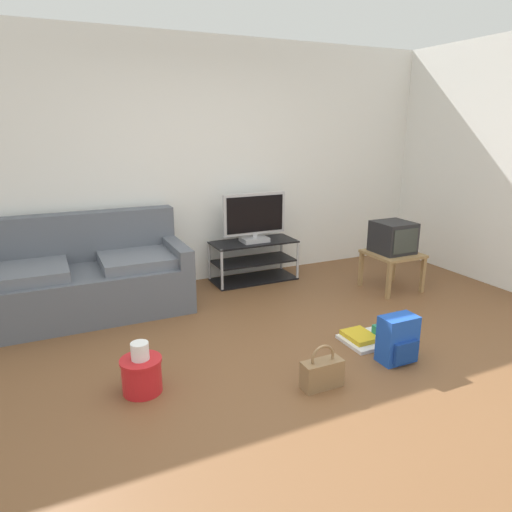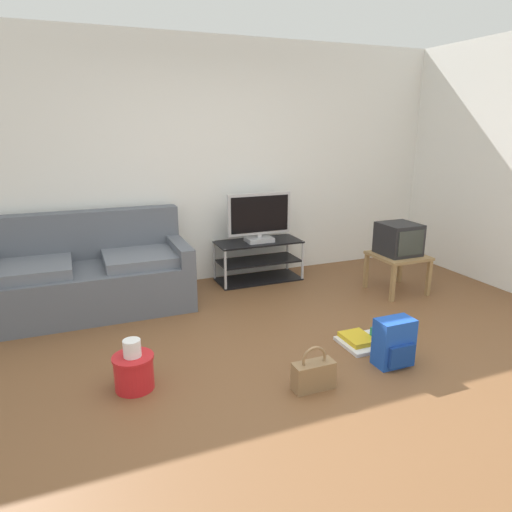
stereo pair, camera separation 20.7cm
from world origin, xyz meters
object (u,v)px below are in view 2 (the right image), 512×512
(side_table, at_px, (398,260))
(floor_tray, at_px, (369,339))
(tv_stand, at_px, (258,261))
(handbag, at_px, (314,374))
(couch, at_px, (89,276))
(cleaning_bucket, at_px, (134,369))
(crt_tv, at_px, (399,239))
(backpack, at_px, (394,343))
(flat_tv, at_px, (259,218))

(side_table, distance_m, floor_tray, 1.43)
(tv_stand, bearing_deg, floor_tray, -83.03)
(side_table, bearing_deg, handbag, -142.47)
(couch, height_order, tv_stand, couch)
(couch, distance_m, side_table, 3.23)
(couch, bearing_deg, cleaning_bucket, -83.47)
(crt_tv, height_order, floor_tray, crt_tv)
(backpack, height_order, floor_tray, backpack)
(cleaning_bucket, bearing_deg, side_table, 17.07)
(crt_tv, bearing_deg, backpack, -128.77)
(couch, distance_m, backpack, 2.93)
(backpack, bearing_deg, couch, 152.33)
(couch, height_order, floor_tray, couch)
(tv_stand, bearing_deg, crt_tv, -36.20)
(tv_stand, distance_m, backpack, 2.25)
(couch, bearing_deg, floor_tray, -38.98)
(backpack, relative_size, handbag, 1.16)
(handbag, xyz_separation_m, cleaning_bucket, (-1.15, 0.47, 0.04))
(flat_tv, bearing_deg, cleaning_bucket, -132.96)
(flat_tv, distance_m, backpack, 2.30)
(couch, height_order, side_table, couch)
(flat_tv, bearing_deg, side_table, -36.01)
(tv_stand, xyz_separation_m, flat_tv, (0.00, -0.02, 0.51))
(side_table, distance_m, handbag, 2.27)
(crt_tv, bearing_deg, couch, 166.70)
(side_table, xyz_separation_m, floor_tray, (-1.02, -0.95, -0.32))
(backpack, bearing_deg, side_table, 68.15)
(tv_stand, xyz_separation_m, side_table, (1.25, -0.93, 0.12))
(cleaning_bucket, bearing_deg, tv_stand, 47.39)
(couch, distance_m, floor_tray, 2.73)
(crt_tv, distance_m, cleaning_bucket, 3.12)
(cleaning_bucket, relative_size, floor_tray, 0.75)
(couch, relative_size, side_table, 3.62)
(flat_tv, xyz_separation_m, cleaning_bucket, (-1.69, -1.82, -0.60))
(backpack, bearing_deg, handbag, -157.41)
(flat_tv, relative_size, crt_tv, 1.90)
(couch, xyz_separation_m, backpack, (2.07, -2.07, -0.16))
(side_table, height_order, cleaning_bucket, side_table)
(handbag, height_order, floor_tray, handbag)
(tv_stand, relative_size, cleaning_bucket, 2.68)
(side_table, bearing_deg, tv_stand, 143.33)
(flat_tv, relative_size, floor_tray, 1.54)
(couch, bearing_deg, crt_tv, -13.30)
(couch, xyz_separation_m, handbag, (1.34, -2.13, -0.23))
(side_table, height_order, crt_tv, crt_tv)
(backpack, distance_m, cleaning_bucket, 1.92)
(cleaning_bucket, bearing_deg, couch, 96.53)
(side_table, relative_size, backpack, 1.42)
(tv_stand, relative_size, floor_tray, 2.01)
(handbag, bearing_deg, flat_tv, 76.76)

